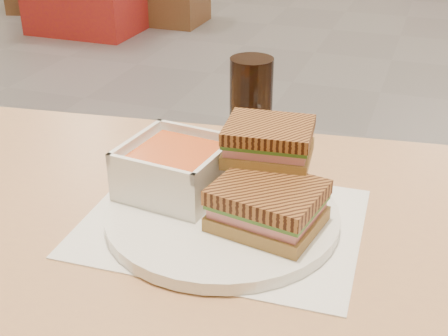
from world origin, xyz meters
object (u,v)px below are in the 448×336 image
(main_table, at_px, (104,300))
(cola_glass, at_px, (251,103))
(plate, at_px, (222,216))
(soup_bowl, at_px, (176,170))
(panini_lower, at_px, (268,206))

(main_table, relative_size, cola_glass, 8.87)
(main_table, relative_size, plate, 4.32)
(main_table, relative_size, soup_bowl, 9.07)
(panini_lower, distance_m, cola_glass, 0.27)
(soup_bowl, relative_size, cola_glass, 0.98)
(main_table, distance_m, plate, 0.20)
(cola_glass, bearing_deg, main_table, -110.00)
(cola_glass, bearing_deg, panini_lower, -68.34)
(soup_bowl, distance_m, cola_glass, 0.21)
(panini_lower, relative_size, cola_glass, 0.97)
(main_table, bearing_deg, panini_lower, 14.72)
(soup_bowl, bearing_deg, plate, -21.41)
(main_table, relative_size, panini_lower, 9.19)
(soup_bowl, relative_size, panini_lower, 1.01)
(plate, bearing_deg, soup_bowl, 158.59)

